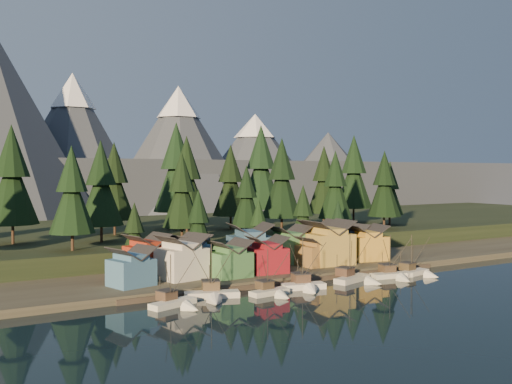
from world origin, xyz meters
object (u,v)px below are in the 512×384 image
house_front_0 (131,265)px  house_back_0 (147,254)px  boat_5 (394,270)px  house_back_1 (191,252)px  boat_4 (357,273)px  house_front_1 (182,256)px  boat_1 (212,288)px  boat_6 (417,267)px  boat_0 (177,297)px  boat_3 (305,279)px  boat_2 (272,286)px

house_front_0 → house_back_0: house_back_0 is taller
boat_5 → house_back_1: bearing=159.4°
boat_4 → boat_5: bearing=-23.1°
house_front_1 → boat_1: bearing=-101.0°
boat_6 → house_back_0: bearing=144.8°
house_front_0 → boat_5: bearing=-29.9°
boat_5 → house_back_0: size_ratio=1.14×
house_front_0 → boat_4: bearing=-32.0°
boat_0 → house_back_0: size_ratio=1.07×
boat_1 → boat_5: boat_1 is taller
boat_5 → house_front_1: size_ratio=1.06×
boat_0 → house_back_0: (3.70, 25.41, 4.29)m
boat_4 → house_back_0: size_ratio=1.18×
boat_0 → boat_1: (8.43, 2.76, 0.18)m
boat_5 → house_front_0: boat_5 is taller
boat_3 → house_front_1: size_ratio=1.12×
boat_0 → house_back_0: house_back_0 is taller
boat_2 → boat_6: 40.45m
boat_4 → boat_3: bearing=165.9°
boat_4 → boat_6: size_ratio=1.08×
boat_3 → house_front_0: bearing=168.8°
boat_4 → house_front_1: size_ratio=1.09×
boat_3 → boat_4: boat_3 is taller
boat_1 → house_back_0: house_back_0 is taller
boat_5 → boat_0: bearing=-168.9°
boat_3 → boat_5: size_ratio=1.06×
boat_4 → house_front_0: 48.18m
boat_2 → house_back_1: 25.96m
boat_3 → boat_4: (14.36, 0.87, -0.23)m
house_front_0 → house_back_1: (16.76, 8.77, 0.35)m
boat_3 → house_back_0: (-24.68, 24.95, 3.88)m
boat_5 → house_back_0: house_back_0 is taller
boat_1 → boat_3: bearing=13.4°
boat_1 → boat_6: size_ratio=1.10×
boat_5 → boat_6: 7.24m
boat_4 → boat_5: boat_4 is taller
house_back_0 → boat_6: bearing=-35.7°
boat_1 → house_back_0: 23.50m
boat_6 → house_front_0: boat_6 is taller
boat_0 → boat_6: size_ratio=0.98×
boat_3 → house_back_1: bearing=136.1°
boat_1 → boat_4: boat_1 is taller
boat_5 → house_front_0: (-56.11, 15.18, 3.58)m
boat_3 → house_front_1: bearing=153.5°
boat_1 → house_back_1: 22.49m
boat_0 → boat_4: size_ratio=0.91×
boat_5 → house_back_1: size_ratio=1.22×
house_front_0 → house_back_1: 18.92m
boat_0 → boat_5: boat_5 is taller
boat_3 → boat_0: bearing=-164.7°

